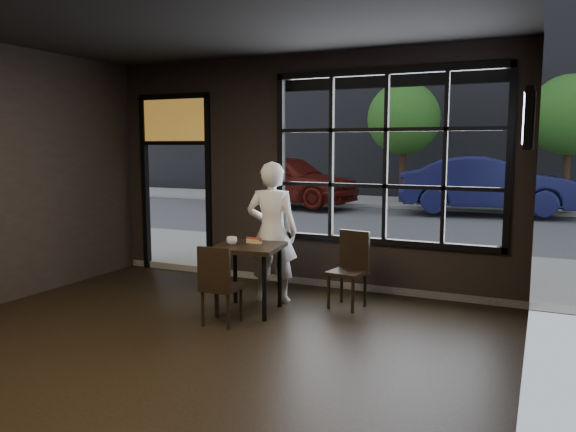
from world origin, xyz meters
The scene contains 17 objects.
floor centered at (0.00, 0.00, -0.01)m, with size 6.00×7.00×0.02m, color black.
wall_right centered at (3.00, 0.00, 1.60)m, with size 0.04×7.00×3.20m, color black.
window_frame centered at (1.20, 3.50, 1.80)m, with size 3.06×0.12×2.28m, color black.
stained_transom centered at (-2.10, 3.50, 2.35)m, with size 1.20×0.06×0.70m, color orange.
street_asphalt centered at (0.00, 24.00, -0.02)m, with size 60.00×41.00×0.04m, color #545456.
building_across centered at (0.00, 23.00, 7.50)m, with size 28.00×12.00×15.00m, color #5B5956.
cafe_table centered at (-0.03, 2.03, 0.40)m, with size 0.75×0.75×0.81m, color black.
chair_near centered at (-0.08, 1.50, 0.44)m, with size 0.39×0.39×0.89m, color black.
chair_window centered at (0.97, 2.67, 0.46)m, with size 0.40×0.40×0.93m, color black.
man centered at (0.01, 2.56, 0.88)m, with size 0.64×0.42×1.77m, color white.
hotdog centered at (-0.03, 2.17, 0.83)m, with size 0.20×0.08×0.06m, color tan, non-canonical shape.
cup centered at (-0.22, 1.96, 0.85)m, with size 0.12×0.12×0.10m, color silver.
tv centered at (2.93, 2.31, 2.21)m, with size 0.11×0.97×0.57m, color black.
navy_car centered at (1.67, 12.81, 0.88)m, with size 1.66×4.75×1.57m, color #141540.
maroon_car centered at (-4.40, 12.49, 0.90)m, with size 1.88×4.68×1.59m, color #57130D.
tree_left centered at (-1.17, 14.65, 2.81)m, with size 2.34×2.34×3.99m.
tree_right centered at (3.66, 14.72, 2.82)m, with size 2.34×2.34×4.00m.
Camera 1 is at (3.09, -3.67, 1.97)m, focal length 35.00 mm.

